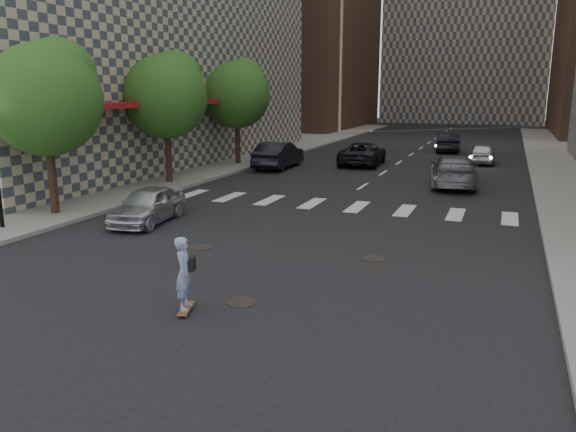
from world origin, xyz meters
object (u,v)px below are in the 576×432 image
(tree_c, at_px, (238,92))
(traffic_car_b, at_px, (454,171))
(tree_b, at_px, (168,93))
(traffic_car_d, at_px, (482,153))
(traffic_car_a, at_px, (279,155))
(silver_sedan, at_px, (148,205))
(tree_a, at_px, (48,94))
(traffic_car_e, at_px, (447,142))
(skateboarder, at_px, (185,273))
(traffic_car_c, at_px, (363,154))

(tree_c, relative_size, traffic_car_b, 1.21)
(tree_b, relative_size, traffic_car_d, 1.65)
(traffic_car_a, bearing_deg, silver_sedan, 91.60)
(silver_sedan, height_order, traffic_car_b, traffic_car_b)
(silver_sedan, xyz_separation_m, traffic_car_d, (10.69, 22.13, 0.01))
(traffic_car_d, bearing_deg, tree_a, 55.15)
(tree_c, relative_size, traffic_car_d, 1.65)
(silver_sedan, xyz_separation_m, traffic_car_e, (7.79, 28.58, 0.12))
(silver_sedan, relative_size, traffic_car_b, 0.72)
(skateboarder, xyz_separation_m, traffic_car_b, (3.95, 19.16, -0.11))
(skateboarder, distance_m, traffic_car_c, 25.51)
(tree_a, relative_size, traffic_car_d, 1.65)
(silver_sedan, bearing_deg, skateboarder, -57.08)
(tree_a, distance_m, silver_sedan, 5.62)
(skateboarder, xyz_separation_m, traffic_car_e, (1.99, 35.44, -0.12))
(tree_a, distance_m, traffic_car_b, 19.00)
(tree_a, height_order, traffic_car_a, tree_a)
(tree_c, bearing_deg, skateboarder, -66.65)
(traffic_car_a, bearing_deg, tree_a, 77.01)
(traffic_car_b, bearing_deg, tree_a, 35.56)
(tree_a, relative_size, skateboarder, 3.82)
(silver_sedan, distance_m, traffic_car_a, 15.21)
(tree_a, relative_size, tree_b, 1.00)
(tree_a, xyz_separation_m, traffic_car_d, (14.64, 22.41, -3.97))
(tree_c, bearing_deg, traffic_car_a, -10.29)
(tree_b, xyz_separation_m, tree_c, (0.00, 8.00, 0.00))
(tree_b, height_order, traffic_car_a, tree_b)
(tree_b, relative_size, skateboarder, 3.82)
(silver_sedan, bearing_deg, traffic_car_a, 86.52)
(traffic_car_b, distance_m, traffic_car_d, 9.88)
(traffic_car_d, bearing_deg, tree_c, 21.96)
(skateboarder, bearing_deg, traffic_car_d, 63.15)
(traffic_car_c, bearing_deg, traffic_car_e, -116.44)
(traffic_car_c, xyz_separation_m, traffic_car_d, (7.18, 3.59, -0.05))
(tree_c, distance_m, traffic_car_e, 17.84)
(traffic_car_d, relative_size, traffic_car_e, 0.83)
(skateboarder, xyz_separation_m, traffic_car_a, (-6.79, 22.04, -0.08))
(traffic_car_e, bearing_deg, skateboarder, 79.35)
(silver_sedan, xyz_separation_m, traffic_car_b, (9.75, 12.29, 0.12))
(traffic_car_a, bearing_deg, traffic_car_d, -151.43)
(skateboarder, height_order, traffic_car_c, skateboarder)
(tree_a, height_order, skateboarder, tree_a)
(tree_b, xyz_separation_m, traffic_car_a, (2.95, 7.46, -3.82))
(silver_sedan, height_order, traffic_car_c, traffic_car_c)
(tree_b, bearing_deg, silver_sedan, -62.86)
(silver_sedan, xyz_separation_m, traffic_car_a, (-1.00, 15.18, 0.15))
(tree_c, relative_size, traffic_car_e, 1.38)
(tree_b, bearing_deg, traffic_car_b, 18.48)
(tree_a, height_order, traffic_car_e, tree_a)
(tree_c, xyz_separation_m, traffic_car_e, (11.74, 12.86, -3.86))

